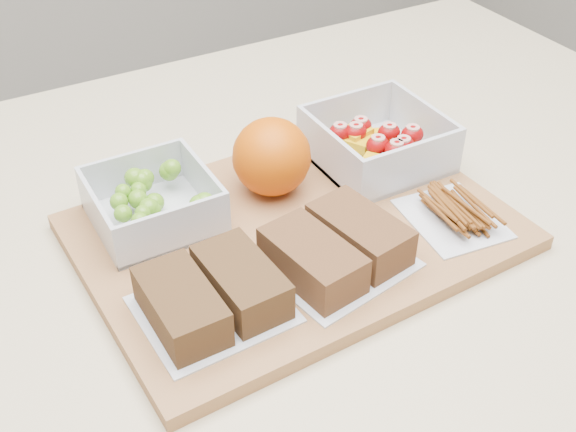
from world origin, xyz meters
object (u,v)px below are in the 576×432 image
fruit_container (377,144)px  orange (272,157)px  pretzel_bag (453,211)px  grape_container (154,202)px  sandwich_bag_center (336,248)px  sandwich_bag_left (212,295)px  cutting_board (296,232)px

fruit_container → orange: (-0.13, 0.01, 0.02)m
fruit_container → pretzel_bag: bearing=-87.8°
grape_container → sandwich_bag_center: grape_container is taller
fruit_container → sandwich_bag_left: fruit_container is taller
grape_container → sandwich_bag_center: bearing=-50.6°
cutting_board → orange: size_ratio=5.02×
fruit_container → sandwich_bag_center: size_ratio=0.91×
pretzel_bag → grape_container: bearing=150.3°
sandwich_bag_center → sandwich_bag_left: bearing=180.0°
sandwich_bag_center → orange: bearing=87.7°
sandwich_bag_left → pretzel_bag: sandwich_bag_left is taller
orange → grape_container: bearing=174.4°
grape_container → orange: 0.13m
cutting_board → fruit_container: fruit_container is taller
cutting_board → pretzel_bag: size_ratio=3.72×
cutting_board → grape_container: size_ratio=3.57×
sandwich_bag_left → fruit_container: bearing=26.0°
fruit_container → pretzel_bag: size_ratio=1.19×
grape_container → pretzel_bag: 0.30m
cutting_board → fruit_container: 0.16m
sandwich_bag_center → fruit_container: bearing=43.5°
cutting_board → grape_container: 0.15m
grape_container → sandwich_bag_center: (0.12, -0.15, -0.00)m
sandwich_bag_left → pretzel_bag: bearing=-0.1°
cutting_board → fruit_container: bearing=21.0°
fruit_container → sandwich_bag_center: bearing=-136.5°
cutting_board → pretzel_bag: (0.14, -0.07, 0.02)m
sandwich_bag_left → sandwich_bag_center: sandwich_bag_center is taller
cutting_board → grape_container: grape_container is taller
cutting_board → sandwich_bag_center: (0.00, -0.07, 0.03)m
cutting_board → sandwich_bag_center: sandwich_bag_center is taller
orange → sandwich_bag_left: (-0.13, -0.14, -0.02)m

